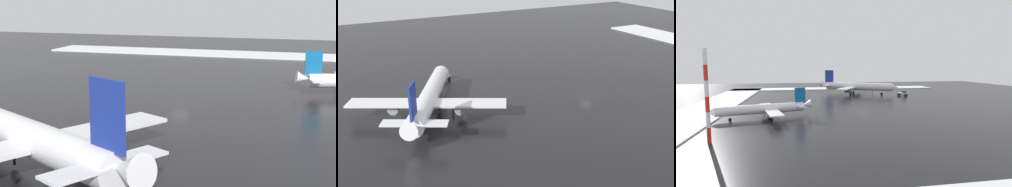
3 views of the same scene
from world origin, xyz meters
TOP-DOWN VIEW (x-y plane):
  - ground_plane at (0.00, 0.00)m, footprint 240.00×240.00m
  - snow_bank_right at (67.00, 0.00)m, footprint 14.00×116.00m
  - airplane_distant_tail at (-36.31, 6.41)m, footprint 30.00×35.12m
  - ground_crew_near_tug at (-31.90, 4.45)m, footprint 0.36×0.36m

SIDE VIEW (x-z plane):
  - ground_plane at x=0.00m, z-range 0.00..0.00m
  - snow_bank_right at x=67.00m, z-range 0.00..0.38m
  - ground_crew_near_tug at x=-31.90m, z-range 0.12..1.83m
  - airplane_distant_tail at x=-36.31m, z-range -1.94..9.50m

